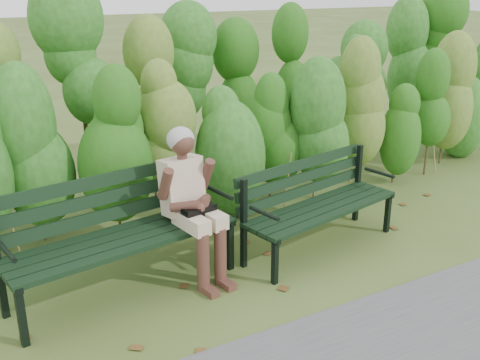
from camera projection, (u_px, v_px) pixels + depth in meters
ground at (258, 265)px, 5.32m from camera, size 80.00×80.00×0.00m
hedge_band at (176, 99)px, 6.42m from camera, size 11.04×1.67×2.42m
leaf_litter at (232, 279)px, 5.06m from camera, size 5.33×1.79×0.01m
bench_left at (116, 225)px, 4.76m from camera, size 2.06×0.95×0.99m
bench_right at (315, 198)px, 5.55m from camera, size 1.82×0.91×0.87m
seated_woman at (191, 194)px, 4.91m from camera, size 0.54×0.80×1.36m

